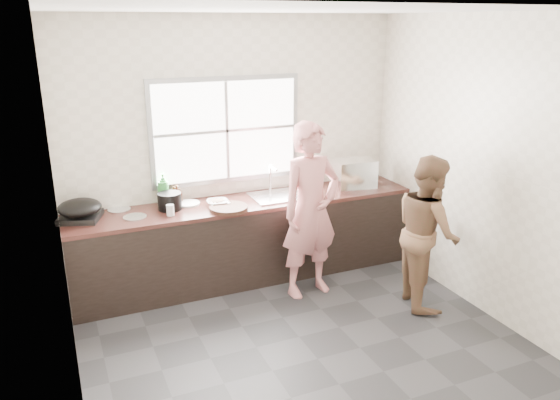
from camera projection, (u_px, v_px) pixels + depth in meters
name	position (u px, v px, depth m)	size (l,w,h in m)	color
floor	(299.00, 337.00, 4.76)	(3.60, 3.20, 0.01)	#2B2B2E
ceiling	(303.00, 9.00, 3.91)	(3.60, 3.20, 0.01)	silver
wall_back	(235.00, 148.00, 5.74)	(3.60, 0.01, 2.70)	beige
wall_left	(58.00, 221.00, 3.65)	(0.01, 3.20, 2.70)	silver
wall_right	(478.00, 166.00, 5.02)	(0.01, 3.20, 2.70)	silver
wall_front	(429.00, 269.00, 2.94)	(3.60, 0.01, 2.70)	silver
cabinet	(247.00, 241.00, 5.75)	(3.60, 0.62, 0.82)	black
countertop	(246.00, 203.00, 5.62)	(3.60, 0.64, 0.04)	#371B16
sink	(278.00, 196.00, 5.74)	(0.55, 0.45, 0.02)	silver
faucet	(270.00, 178.00, 5.87)	(0.02, 0.02, 0.30)	silver
window_frame	(226.00, 130.00, 5.62)	(1.60, 0.05, 1.10)	#9EA0A5
window_glazing	(227.00, 131.00, 5.60)	(1.50, 0.01, 1.00)	white
woman	(310.00, 216.00, 5.31)	(0.59, 0.39, 1.63)	#D07D7D
person_side	(427.00, 231.00, 5.15)	(0.71, 0.56, 1.47)	brown
cutting_board	(229.00, 208.00, 5.34)	(0.38, 0.38, 0.04)	black
cleaver	(220.00, 203.00, 5.42)	(0.19, 0.09, 0.01)	#BABEC2
bowl_mince	(217.00, 203.00, 5.47)	(0.21, 0.21, 0.05)	silver
bowl_crabs	(311.00, 196.00, 5.66)	(0.19, 0.19, 0.06)	white
bowl_held	(307.00, 194.00, 5.75)	(0.19, 0.19, 0.06)	white
black_pot	(170.00, 201.00, 5.34)	(0.23, 0.23, 0.17)	black
plate_food	(188.00, 204.00, 5.50)	(0.24, 0.24, 0.02)	white
bottle_green	(163.00, 189.00, 5.46)	(0.13, 0.13, 0.33)	green
bottle_brown_tall	(177.00, 195.00, 5.54)	(0.08, 0.08, 0.17)	#482212
bottle_brown_short	(174.00, 195.00, 5.53)	(0.12, 0.12, 0.16)	#4D2913
glass_jar	(170.00, 210.00, 5.18)	(0.07, 0.07, 0.11)	silver
burner	(80.00, 217.00, 5.08)	(0.35, 0.35, 0.05)	black
wok	(80.00, 207.00, 5.00)	(0.39, 0.39, 0.15)	black
dish_rack	(353.00, 175.00, 5.96)	(0.44, 0.31, 0.33)	white
pot_lid_left	(135.00, 217.00, 5.14)	(0.22, 0.22, 0.01)	silver
pot_lid_right	(119.00, 209.00, 5.34)	(0.22, 0.22, 0.01)	silver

